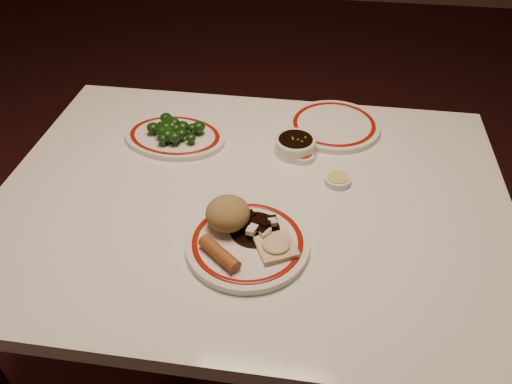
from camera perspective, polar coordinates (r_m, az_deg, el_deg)
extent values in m
plane|color=black|center=(1.76, -0.38, -19.18)|extent=(7.00, 7.00, 0.00)
cube|color=white|center=(1.18, -0.53, -1.03)|extent=(1.20, 0.90, 0.04)
cylinder|color=black|center=(1.85, -15.34, -0.17)|extent=(0.06, 0.06, 0.71)
cylinder|color=black|center=(1.76, 19.24, -3.48)|extent=(0.06, 0.06, 0.71)
cylinder|color=white|center=(1.04, -0.96, -5.95)|extent=(0.32, 0.32, 0.02)
torus|color=maroon|center=(1.04, -0.97, -5.61)|extent=(0.27, 0.27, 0.00)
ellipsoid|color=olive|center=(1.05, -3.24, -2.45)|extent=(0.09, 0.09, 0.07)
cylinder|color=#955024|center=(1.00, -4.21, -7.02)|extent=(0.10, 0.09, 0.03)
cube|color=beige|center=(1.02, 2.31, -6.32)|extent=(0.10, 0.10, 0.01)
ellipsoid|color=beige|center=(1.01, 2.32, -5.96)|extent=(0.06, 0.06, 0.02)
cylinder|color=black|center=(1.06, -0.14, -4.31)|extent=(0.11, 0.11, 0.00)
cube|color=black|center=(1.07, 1.92, -3.22)|extent=(0.02, 0.02, 0.02)
cube|color=black|center=(1.04, 0.99, -3.82)|extent=(0.03, 0.03, 0.02)
cube|color=black|center=(1.06, -1.80, -3.02)|extent=(0.02, 0.02, 0.02)
cube|color=black|center=(1.06, -0.15, -3.58)|extent=(0.03, 0.03, 0.02)
cube|color=black|center=(1.06, -0.71, -2.76)|extent=(0.03, 0.03, 0.02)
cube|color=black|center=(1.04, -0.76, -4.53)|extent=(0.02, 0.02, 0.01)
cube|color=black|center=(1.04, 0.72, -4.47)|extent=(0.03, 0.03, 0.02)
cube|color=black|center=(1.04, 0.45, -4.33)|extent=(0.02, 0.02, 0.02)
cube|color=black|center=(1.05, -0.79, -4.00)|extent=(0.02, 0.02, 0.02)
cube|color=black|center=(1.05, -0.77, -3.86)|extent=(0.03, 0.03, 0.02)
cube|color=beige|center=(1.03, -0.31, -4.17)|extent=(0.02, 0.02, 0.01)
cube|color=beige|center=(1.03, 1.16, -4.46)|extent=(0.02, 0.02, 0.01)
cube|color=beige|center=(1.03, 0.93, -4.80)|extent=(0.02, 0.02, 0.01)
cube|color=beige|center=(1.05, 1.89, -3.47)|extent=(0.02, 0.02, 0.01)
cube|color=beige|center=(1.03, -0.59, -4.47)|extent=(0.02, 0.02, 0.01)
torus|color=maroon|center=(1.36, -9.27, 6.47)|extent=(0.26, 0.26, 0.00)
cylinder|color=#23471C|center=(1.36, -9.29, 6.65)|extent=(0.01, 0.01, 0.01)
ellipsoid|color=#12360D|center=(1.35, -9.36, 7.18)|extent=(0.03, 0.03, 0.03)
cylinder|color=#23471C|center=(1.36, -10.00, 6.66)|extent=(0.01, 0.01, 0.01)
ellipsoid|color=#12360D|center=(1.35, -10.09, 7.32)|extent=(0.04, 0.04, 0.03)
cylinder|color=#23471C|center=(1.36, -8.36, 6.82)|extent=(0.01, 0.01, 0.01)
ellipsoid|color=#12360D|center=(1.35, -8.42, 7.39)|extent=(0.04, 0.04, 0.03)
cylinder|color=#23471C|center=(1.37, -10.68, 6.93)|extent=(0.01, 0.01, 0.01)
ellipsoid|color=#12360D|center=(1.37, -10.75, 7.43)|extent=(0.03, 0.03, 0.02)
cylinder|color=#23471C|center=(1.32, -9.24, 5.63)|extent=(0.01, 0.01, 0.01)
ellipsoid|color=#12360D|center=(1.31, -9.32, 6.26)|extent=(0.04, 0.04, 0.03)
cylinder|color=#23471C|center=(1.35, -6.49, 6.84)|extent=(0.01, 0.01, 0.01)
ellipsoid|color=#12360D|center=(1.34, -6.55, 7.45)|extent=(0.03, 0.03, 0.03)
cylinder|color=#23471C|center=(1.32, -10.52, 5.52)|extent=(0.01, 0.01, 0.01)
ellipsoid|color=#12360D|center=(1.31, -10.60, 6.07)|extent=(0.03, 0.03, 0.02)
cylinder|color=#23471C|center=(1.38, -9.95, 7.11)|extent=(0.01, 0.01, 0.01)
ellipsoid|color=#12360D|center=(1.37, -10.04, 7.71)|extent=(0.04, 0.04, 0.03)
cylinder|color=#23471C|center=(1.36, -9.31, 6.63)|extent=(0.01, 0.01, 0.01)
ellipsoid|color=#12360D|center=(1.35, -9.37, 7.12)|extent=(0.03, 0.03, 0.02)
cylinder|color=#23471C|center=(1.37, -10.48, 6.92)|extent=(0.01, 0.01, 0.01)
ellipsoid|color=#12360D|center=(1.37, -10.55, 7.41)|extent=(0.03, 0.03, 0.02)
cylinder|color=#23471C|center=(1.35, -9.87, 6.30)|extent=(0.01, 0.01, 0.01)
ellipsoid|color=#12360D|center=(1.34, -9.96, 6.91)|extent=(0.04, 0.04, 0.03)
cylinder|color=#23471C|center=(1.37, -11.62, 6.68)|extent=(0.01, 0.01, 0.01)
ellipsoid|color=#12360D|center=(1.36, -11.71, 7.23)|extent=(0.03, 0.03, 0.03)
cylinder|color=#23471C|center=(1.33, -10.00, 5.79)|extent=(0.01, 0.01, 0.02)
ellipsoid|color=#12360D|center=(1.32, -10.10, 6.47)|extent=(0.04, 0.04, 0.03)
cylinder|color=#23471C|center=(1.33, -8.45, 6.08)|extent=(0.01, 0.01, 0.01)
ellipsoid|color=#12360D|center=(1.32, -8.51, 6.65)|extent=(0.03, 0.03, 0.02)
cylinder|color=#23471C|center=(1.35, -10.54, 6.20)|extent=(0.01, 0.01, 0.01)
ellipsoid|color=#12360D|center=(1.34, -10.63, 6.82)|extent=(0.04, 0.04, 0.03)
cylinder|color=#23471C|center=(1.41, -10.18, 7.81)|extent=(0.01, 0.01, 0.01)
ellipsoid|color=#12360D|center=(1.40, -10.25, 8.34)|extent=(0.03, 0.03, 0.03)
cylinder|color=#23471C|center=(1.38, -9.75, 7.36)|extent=(0.01, 0.01, 0.01)
ellipsoid|color=#12360D|center=(1.37, -9.83, 7.96)|extent=(0.04, 0.04, 0.03)
cylinder|color=#23471C|center=(1.32, -7.40, 5.67)|extent=(0.01, 0.01, 0.01)
ellipsoid|color=#12360D|center=(1.31, -7.45, 6.17)|extent=(0.03, 0.03, 0.02)
cylinder|color=#23471C|center=(1.35, -7.25, 6.78)|extent=(0.01, 0.01, 0.01)
ellipsoid|color=#12360D|center=(1.34, -7.31, 7.32)|extent=(0.03, 0.03, 0.02)
cylinder|color=#23471C|center=(1.36, -9.80, 6.84)|extent=(0.01, 0.01, 0.01)
ellipsoid|color=#12360D|center=(1.35, -9.89, 7.50)|extent=(0.04, 0.04, 0.03)
ellipsoid|color=#12360D|center=(1.35, -10.10, 7.54)|extent=(0.03, 0.03, 0.02)
ellipsoid|color=#12360D|center=(1.35, -9.33, 7.82)|extent=(0.03, 0.03, 0.02)
ellipsoid|color=#12360D|center=(1.35, -9.26, 7.61)|extent=(0.03, 0.03, 0.02)
ellipsoid|color=#12360D|center=(1.34, -9.69, 7.37)|extent=(0.02, 0.02, 0.02)
ellipsoid|color=#12360D|center=(1.34, -9.57, 7.49)|extent=(0.03, 0.03, 0.02)
ellipsoid|color=#12360D|center=(1.34, -10.24, 7.37)|extent=(0.03, 0.03, 0.03)
ellipsoid|color=#12360D|center=(1.34, -9.13, 7.22)|extent=(0.03, 0.03, 0.02)
cylinder|color=white|center=(1.30, 4.51, 5.24)|extent=(0.11, 0.11, 0.04)
cylinder|color=black|center=(1.29, 4.56, 6.01)|extent=(0.09, 0.09, 0.00)
cylinder|color=white|center=(1.28, 5.28, 4.13)|extent=(0.06, 0.06, 0.02)
cylinder|color=red|center=(1.28, 5.31, 4.48)|extent=(0.05, 0.05, 0.00)
cylinder|color=white|center=(1.22, 9.27, 1.34)|extent=(0.06, 0.06, 0.02)
cylinder|color=#DECA5B|center=(1.21, 9.32, 1.69)|extent=(0.05, 0.05, 0.00)
cylinder|color=white|center=(1.41, 8.89, 7.48)|extent=(0.33, 0.33, 0.02)
torus|color=maroon|center=(1.41, 8.93, 7.76)|extent=(0.29, 0.29, 0.00)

